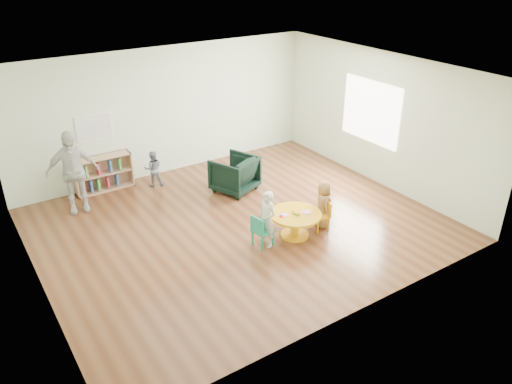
% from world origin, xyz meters
% --- Properties ---
extents(room, '(7.10, 7.00, 2.80)m').
position_xyz_m(room, '(0.01, 0.00, 1.89)').
color(room, '#552F1B').
rests_on(room, ground).
extents(activity_table, '(0.92, 0.92, 0.50)m').
position_xyz_m(activity_table, '(0.61, -0.89, 0.32)').
color(activity_table, gold).
rests_on(activity_table, ground).
extents(kid_chair_left, '(0.35, 0.35, 0.58)m').
position_xyz_m(kid_chair_left, '(-0.07, -0.82, 0.31)').
color(kid_chair_left, '#1A916D').
rests_on(kid_chair_left, ground).
extents(kid_chair_right, '(0.33, 0.33, 0.54)m').
position_xyz_m(kid_chair_right, '(1.19, -0.94, 0.29)').
color(kid_chair_right, gold).
rests_on(kid_chair_right, ground).
extents(bookshelf, '(1.20, 0.30, 0.75)m').
position_xyz_m(bookshelf, '(-1.61, 2.86, 0.37)').
color(bookshelf, tan).
rests_on(bookshelf, ground).
extents(alphabet_poster, '(0.74, 0.01, 0.54)m').
position_xyz_m(alphabet_poster, '(-1.60, 2.98, 1.35)').
color(alphabet_poster, white).
rests_on(alphabet_poster, ground).
extents(armchair, '(1.06, 1.07, 0.76)m').
position_xyz_m(armchair, '(0.68, 1.28, 0.38)').
color(armchair, black).
rests_on(armchair, ground).
extents(child_left, '(0.28, 0.39, 1.02)m').
position_xyz_m(child_left, '(0.03, -0.86, 0.51)').
color(child_left, silver).
rests_on(child_left, ground).
extents(child_right, '(0.43, 0.51, 0.90)m').
position_xyz_m(child_right, '(1.26, -0.86, 0.45)').
color(child_right, '#FBAD1B').
rests_on(child_right, ground).
extents(toddler, '(0.46, 0.40, 0.79)m').
position_xyz_m(toddler, '(-0.65, 2.44, 0.40)').
color(toddler, '#162138').
rests_on(toddler, ground).
extents(adult_caretaker, '(1.02, 0.57, 1.64)m').
position_xyz_m(adult_caretaker, '(-2.33, 2.22, 0.82)').
color(adult_caretaker, silver).
rests_on(adult_caretaker, ground).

